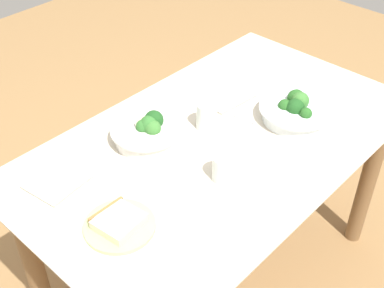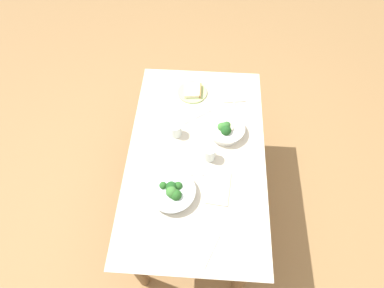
% 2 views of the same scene
% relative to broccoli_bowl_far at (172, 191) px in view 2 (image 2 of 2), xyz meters
% --- Properties ---
extents(ground_plane, '(6.00, 6.00, 0.00)m').
position_rel_broccoli_bowl_far_xyz_m(ground_plane, '(0.28, -0.12, -0.79)').
color(ground_plane, '#9E7547').
extents(dining_table, '(1.43, 0.84, 0.76)m').
position_rel_broccoli_bowl_far_xyz_m(dining_table, '(0.28, -0.12, -0.16)').
color(dining_table, beige).
rests_on(dining_table, ground_plane).
extents(broccoli_bowl_far, '(0.27, 0.27, 0.10)m').
position_rel_broccoli_bowl_far_xyz_m(broccoli_bowl_far, '(0.00, 0.00, 0.00)').
color(broccoli_bowl_far, white).
rests_on(broccoli_bowl_far, dining_table).
extents(broccoli_bowl_near, '(0.24, 0.24, 0.10)m').
position_rel_broccoli_bowl_far_xyz_m(broccoli_bowl_near, '(0.45, -0.30, 0.00)').
color(broccoli_bowl_near, white).
rests_on(broccoli_bowl_near, dining_table).
extents(bread_side_plate, '(0.20, 0.20, 0.04)m').
position_rel_broccoli_bowl_far_xyz_m(bread_side_plate, '(0.78, -0.07, -0.02)').
color(bread_side_plate, '#B7D684').
rests_on(bread_side_plate, dining_table).
extents(water_glass_center, '(0.07, 0.07, 0.10)m').
position_rel_broccoli_bowl_far_xyz_m(water_glass_center, '(0.26, -0.20, 0.01)').
color(water_glass_center, silver).
rests_on(water_glass_center, dining_table).
extents(water_glass_side, '(0.08, 0.08, 0.09)m').
position_rel_broccoli_bowl_far_xyz_m(water_glass_side, '(0.42, 0.02, 0.01)').
color(water_glass_side, silver).
rests_on(water_glass_side, dining_table).
extents(fork_by_far_bowl, '(0.02, 0.09, 0.00)m').
position_rel_broccoli_bowl_far_xyz_m(fork_by_far_bowl, '(0.13, -0.13, -0.03)').
color(fork_by_far_bowl, '#B7B7BC').
rests_on(fork_by_far_bowl, dining_table).
extents(fork_by_near_bowl, '(0.10, 0.02, 0.00)m').
position_rel_broccoli_bowl_far_xyz_m(fork_by_near_bowl, '(0.66, -0.36, -0.03)').
color(fork_by_near_bowl, '#B7B7BC').
rests_on(fork_by_near_bowl, dining_table).
extents(table_knife_left, '(0.13, 0.18, 0.00)m').
position_rel_broccoli_bowl_far_xyz_m(table_knife_left, '(0.56, -0.11, -0.03)').
color(table_knife_left, '#B7B7BC').
rests_on(table_knife_left, dining_table).
extents(table_knife_right, '(0.20, 0.09, 0.00)m').
position_rel_broccoli_bowl_far_xyz_m(table_knife_right, '(-0.29, -0.24, -0.03)').
color(table_knife_right, '#B7B7BC').
rests_on(table_knife_right, dining_table).
extents(napkin_folded_upper, '(0.22, 0.15, 0.01)m').
position_rel_broccoli_bowl_far_xyz_m(napkin_folded_upper, '(0.05, -0.26, -0.03)').
color(napkin_folded_upper, '#B1A997').
rests_on(napkin_folded_upper, dining_table).
extents(napkin_folded_lower, '(0.18, 0.17, 0.01)m').
position_rel_broccoli_bowl_far_xyz_m(napkin_folded_lower, '(0.79, -0.35, -0.03)').
color(napkin_folded_lower, '#B1A997').
rests_on(napkin_folded_lower, dining_table).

